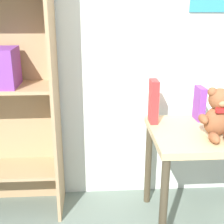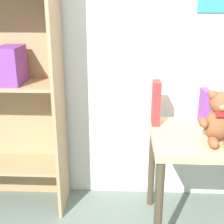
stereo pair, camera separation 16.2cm
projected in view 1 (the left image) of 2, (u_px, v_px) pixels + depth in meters
display_table at (206, 146)px, 1.66m from camera, size 0.60×0.49×0.58m
teddy_bear at (218, 115)px, 1.52m from camera, size 0.19×0.18×0.25m
book_standing_red at (154, 101)px, 1.71m from camera, size 0.04×0.10×0.24m
book_standing_purple at (199, 103)px, 1.76m from camera, size 0.04×0.10×0.19m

